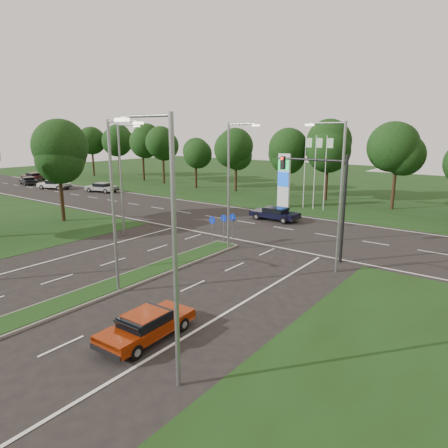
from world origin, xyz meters
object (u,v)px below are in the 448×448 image
Objects in this scene: far_car_a at (102,187)px; far_car_c at (28,181)px; navy_sedan at (275,213)px; red_sedan at (146,325)px; far_car_b at (54,184)px; far_car_d at (33,176)px.

far_car_c is at bearing 84.43° from far_car_a.
navy_sedan is 1.02× the size of far_car_c.
navy_sedan reaches higher than red_sedan.
red_sedan is 0.85× the size of far_car_b.
navy_sedan is 0.92× the size of far_car_b.
red_sedan is at bearing -136.90° from far_car_a.
far_car_b is 1.09× the size of far_car_d.
far_car_d is (-56.89, 25.51, 0.08)m from red_sedan.
navy_sedan is at bearing 105.22° from red_sedan.
red_sedan is 0.92× the size of far_car_d.
far_car_d reaches higher than far_car_a.
far_car_a is 8.47m from far_car_b.
red_sedan is 62.35m from far_car_d.
far_car_d is (-21.14, 1.35, 0.01)m from far_car_a.
far_car_d is at bearing 54.55° from far_car_b.
far_car_a is at bearing -93.16° from far_car_b.
far_car_a reaches higher than far_car_c.
far_car_d is at bearing 153.89° from red_sedan.
far_car_d is (-4.86, 3.43, 0.05)m from far_car_c.
far_car_b is 13.54m from far_car_d.
far_car_b is (-8.13, -2.38, 0.02)m from far_car_a.
far_car_b is 8.16m from far_car_c.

